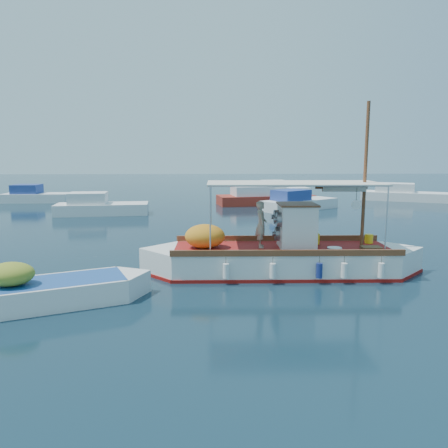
{
  "coord_description": "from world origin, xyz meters",
  "views": [
    {
      "loc": [
        -2.09,
        -15.39,
        4.32
      ],
      "look_at": [
        -1.55,
        0.0,
        1.84
      ],
      "focal_mm": 35.0,
      "sensor_mm": 36.0,
      "label": 1
    }
  ],
  "objects": [
    {
      "name": "bg_boat_e",
      "position": [
        16.29,
        24.53,
        0.49
      ],
      "size": [
        8.71,
        5.88,
        1.8
      ],
      "rotation": [
        0.0,
        0.0,
        -0.43
      ],
      "color": "silver",
      "rests_on": "ground"
    },
    {
      "name": "bg_boat_far_w",
      "position": [
        -17.77,
        24.41,
        0.49
      ],
      "size": [
        5.77,
        2.38,
        1.8
      ],
      "rotation": [
        0.0,
        0.0,
        0.01
      ],
      "color": "silver",
      "rests_on": "ground"
    },
    {
      "name": "ground",
      "position": [
        0.0,
        0.0,
        0.0
      ],
      "size": [
        160.0,
        160.0,
        0.0
      ],
      "primitive_type": "plane",
      "color": "black",
      "rests_on": "ground"
    },
    {
      "name": "fishing_caique",
      "position": [
        0.51,
        0.08,
        0.56
      ],
      "size": [
        10.4,
        3.05,
        6.34
      ],
      "rotation": [
        0.0,
        0.0,
        -0.02
      ],
      "color": "white",
      "rests_on": "ground"
    },
    {
      "name": "bg_boat_ne",
      "position": [
        4.84,
        18.14,
        0.49
      ],
      "size": [
        6.62,
        5.55,
        1.8
      ],
      "rotation": [
        0.0,
        0.0,
        0.61
      ],
      "color": "silver",
      "rests_on": "ground"
    },
    {
      "name": "dinghy",
      "position": [
        -6.93,
        -3.19,
        0.32
      ],
      "size": [
        5.87,
        3.4,
        1.55
      ],
      "rotation": [
        0.0,
        0.0,
        0.39
      ],
      "color": "white",
      "rests_on": "ground"
    },
    {
      "name": "bg_boat_far_n",
      "position": [
        5.36,
        30.09,
        0.49
      ],
      "size": [
        6.05,
        2.69,
        1.8
      ],
      "rotation": [
        0.0,
        0.0,
        0.12
      ],
      "color": "silver",
      "rests_on": "ground"
    },
    {
      "name": "bg_boat_nw",
      "position": [
        -9.94,
        16.0,
        0.49
      ],
      "size": [
        6.67,
        3.08,
        1.8
      ],
      "rotation": [
        0.0,
        0.0,
        0.11
      ],
      "color": "silver",
      "rests_on": "ground"
    },
    {
      "name": "bg_boat_n",
      "position": [
        2.58,
        21.93,
        0.49
      ],
      "size": [
        8.6,
        4.18,
        1.8
      ],
      "rotation": [
        0.0,
        0.0,
        0.17
      ],
      "color": "maroon",
      "rests_on": "ground"
    }
  ]
}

